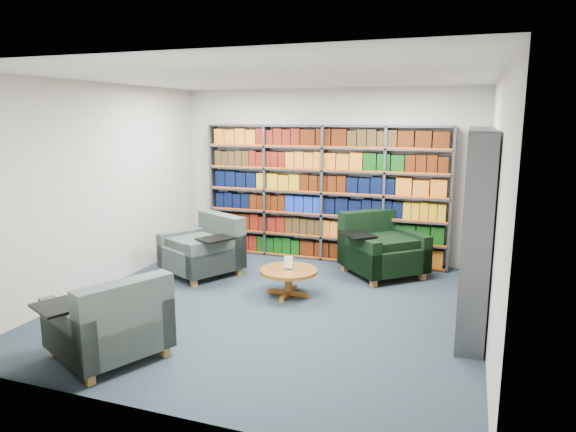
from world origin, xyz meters
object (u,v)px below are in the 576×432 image
(chair_teal_left, at_px, (207,250))
(chair_teal_front, at_px, (112,326))
(coffee_table, at_px, (289,275))
(chair_green_right, at_px, (379,249))

(chair_teal_left, height_order, chair_teal_front, chair_teal_left)
(chair_teal_left, bearing_deg, chair_teal_front, -80.14)
(chair_teal_front, relative_size, coffee_table, 1.66)
(chair_teal_left, relative_size, chair_teal_front, 1.03)
(chair_green_right, height_order, coffee_table, chair_green_right)
(chair_green_right, relative_size, chair_teal_front, 1.13)
(chair_green_right, distance_m, chair_teal_front, 4.18)
(chair_teal_front, bearing_deg, chair_green_right, 61.87)
(chair_teal_left, xyz_separation_m, coffee_table, (1.50, -0.52, -0.07))
(chair_teal_left, relative_size, chair_green_right, 0.91)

